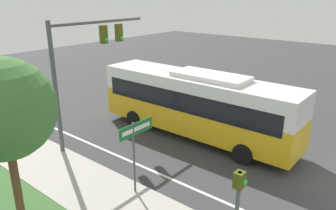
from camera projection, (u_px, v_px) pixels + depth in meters
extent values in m
cube|color=gold|center=(195.00, 115.00, 17.23)|extent=(2.40, 10.98, 1.58)
cube|color=white|center=(196.00, 88.00, 16.76)|extent=(2.40, 10.98, 1.29)
cube|color=black|center=(196.00, 97.00, 16.91)|extent=(2.44, 10.10, 0.98)
cube|color=white|center=(210.00, 76.00, 16.02)|extent=(1.68, 3.84, 0.24)
cylinder|color=black|center=(134.00, 119.00, 18.66)|extent=(0.28, 0.97, 0.97)
cylinder|color=black|center=(160.00, 108.00, 20.34)|extent=(0.28, 0.97, 0.97)
cylinder|color=black|center=(243.00, 154.00, 14.60)|extent=(0.28, 0.97, 0.97)
cylinder|color=black|center=(264.00, 137.00, 16.29)|extent=(0.28, 0.97, 0.97)
cylinder|color=#4C4C51|center=(56.00, 91.00, 14.76)|extent=(0.20, 0.20, 6.21)
cylinder|color=#4C4C51|center=(100.00, 22.00, 15.87)|extent=(5.57, 0.14, 0.14)
cube|color=#47470F|center=(104.00, 34.00, 16.21)|extent=(0.32, 0.28, 0.90)
sphere|color=#1ED838|center=(106.00, 40.00, 16.18)|extent=(0.18, 0.18, 0.18)
cube|color=#47470F|center=(119.00, 33.00, 16.96)|extent=(0.32, 0.28, 0.90)
sphere|color=#1ED838|center=(121.00, 38.00, 16.93)|extent=(0.18, 0.18, 0.18)
cube|color=#47470F|center=(239.00, 180.00, 8.31)|extent=(0.28, 0.24, 0.44)
sphere|color=#1ED838|center=(245.00, 182.00, 8.22)|extent=(0.14, 0.14, 0.14)
cylinder|color=#4C4C51|center=(134.00, 160.00, 12.07)|extent=(0.08, 0.08, 2.94)
cube|color=#196B33|center=(136.00, 129.00, 11.80)|extent=(1.65, 0.03, 0.47)
cube|color=white|center=(137.00, 129.00, 11.79)|extent=(1.40, 0.01, 0.16)
cylinder|color=brown|center=(17.00, 190.00, 9.63)|extent=(0.24, 0.24, 3.38)
sphere|color=#427538|center=(3.00, 109.00, 8.80)|extent=(2.84, 2.84, 2.84)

